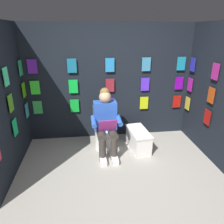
% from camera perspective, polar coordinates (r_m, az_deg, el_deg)
% --- Properties ---
extents(ground_plane, '(30.00, 30.00, 0.00)m').
position_cam_1_polar(ground_plane, '(3.08, 3.79, -22.01)').
color(ground_plane, '#9E998E').
extents(display_wall_back, '(3.34, 0.14, 2.25)m').
position_cam_1_polar(display_wall_back, '(4.23, -0.70, 7.81)').
color(display_wall_back, black).
rests_on(display_wall_back, ground).
extents(display_wall_left, '(0.14, 1.84, 2.25)m').
position_cam_1_polar(display_wall_left, '(3.90, 26.31, 4.45)').
color(display_wall_left, black).
rests_on(display_wall_left, ground).
extents(display_wall_right, '(0.14, 1.84, 2.25)m').
position_cam_1_polar(display_wall_right, '(3.48, -27.06, 2.49)').
color(display_wall_right, black).
rests_on(display_wall_right, ground).
extents(toilet, '(0.41, 0.56, 0.77)m').
position_cam_1_polar(toilet, '(4.02, -2.01, -5.10)').
color(toilet, white).
rests_on(toilet, ground).
extents(person_reading, '(0.53, 0.69, 1.19)m').
position_cam_1_polar(person_reading, '(3.70, -1.64, -2.83)').
color(person_reading, blue).
rests_on(person_reading, ground).
extents(comic_longbox_near, '(0.38, 0.69, 0.38)m').
position_cam_1_polar(comic_longbox_near, '(4.03, 7.12, -7.38)').
color(comic_longbox_near, white).
rests_on(comic_longbox_near, ground).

